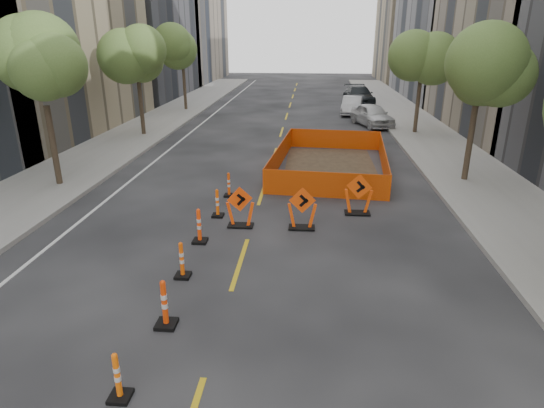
# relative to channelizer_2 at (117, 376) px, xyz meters

# --- Properties ---
(ground_plane) EXTENTS (140.00, 140.00, 0.00)m
(ground_plane) POSITION_rel_channelizer_2_xyz_m (1.32, 1.10, -0.47)
(ground_plane) COLOR black
(sidewalk_left) EXTENTS (4.00, 90.00, 0.15)m
(sidewalk_left) POSITION_rel_channelizer_2_xyz_m (-7.68, 13.10, -0.39)
(sidewalk_left) COLOR gray
(sidewalk_left) RESTS_ON ground
(sidewalk_right) EXTENTS (4.00, 90.00, 0.15)m
(sidewalk_right) POSITION_rel_channelizer_2_xyz_m (10.32, 13.10, -0.39)
(sidewalk_right) COLOR gray
(sidewalk_right) RESTS_ON ground
(bld_left_d) EXTENTS (12.00, 16.00, 14.00)m
(bld_left_d) POSITION_rel_channelizer_2_xyz_m (-15.68, 40.30, 6.53)
(bld_left_d) COLOR #4C4C51
(bld_left_d) RESTS_ON ground
(bld_left_e) EXTENTS (12.00, 20.00, 20.00)m
(bld_left_e) POSITION_rel_channelizer_2_xyz_m (-15.68, 56.70, 9.53)
(bld_left_e) COLOR gray
(bld_left_e) RESTS_ON ground
(bld_right_e) EXTENTS (12.00, 14.00, 16.00)m
(bld_right_e) POSITION_rel_channelizer_2_xyz_m (18.32, 59.70, 7.53)
(bld_right_e) COLOR tan
(bld_right_e) RESTS_ON ground
(tree_l_b) EXTENTS (2.80, 2.80, 5.95)m
(tree_l_b) POSITION_rel_channelizer_2_xyz_m (-7.08, 11.10, 4.06)
(tree_l_b) COLOR #382B1E
(tree_l_b) RESTS_ON ground
(tree_l_c) EXTENTS (2.80, 2.80, 5.95)m
(tree_l_c) POSITION_rel_channelizer_2_xyz_m (-7.08, 21.10, 4.06)
(tree_l_c) COLOR #382B1E
(tree_l_c) RESTS_ON ground
(tree_l_d) EXTENTS (2.80, 2.80, 5.95)m
(tree_l_d) POSITION_rel_channelizer_2_xyz_m (-7.08, 31.10, 4.06)
(tree_l_d) COLOR #382B1E
(tree_l_d) RESTS_ON ground
(tree_r_b) EXTENTS (2.80, 2.80, 5.95)m
(tree_r_b) POSITION_rel_channelizer_2_xyz_m (9.72, 13.10, 4.06)
(tree_r_b) COLOR #382B1E
(tree_r_b) RESTS_ON ground
(tree_r_c) EXTENTS (2.80, 2.80, 5.95)m
(tree_r_c) POSITION_rel_channelizer_2_xyz_m (9.72, 23.10, 4.06)
(tree_r_c) COLOR #382B1E
(tree_r_c) RESTS_ON ground
(channelizer_2) EXTENTS (0.37, 0.37, 0.94)m
(channelizer_2) POSITION_rel_channelizer_2_xyz_m (0.00, 0.00, 0.00)
(channelizer_2) COLOR #FE650A
(channelizer_2) RESTS_ON ground
(channelizer_3) EXTENTS (0.44, 0.44, 1.11)m
(channelizer_3) POSITION_rel_channelizer_2_xyz_m (0.17, 2.10, 0.09)
(channelizer_3) COLOR red
(channelizer_3) RESTS_ON ground
(channelizer_4) EXTENTS (0.39, 0.39, 0.99)m
(channelizer_4) POSITION_rel_channelizer_2_xyz_m (-0.04, 4.20, 0.02)
(channelizer_4) COLOR #E24F09
(channelizer_4) RESTS_ON ground
(channelizer_5) EXTENTS (0.43, 0.43, 1.08)m
(channelizer_5) POSITION_rel_channelizer_2_xyz_m (-0.08, 6.30, 0.07)
(channelizer_5) COLOR #F93E0A
(channelizer_5) RESTS_ON ground
(channelizer_6) EXTENTS (0.39, 0.39, 0.99)m
(channelizer_6) POSITION_rel_channelizer_2_xyz_m (0.05, 8.40, 0.03)
(channelizer_6) COLOR #E45309
(channelizer_6) RESTS_ON ground
(channelizer_7) EXTENTS (0.38, 0.38, 0.95)m
(channelizer_7) POSITION_rel_channelizer_2_xyz_m (0.08, 10.50, 0.01)
(channelizer_7) COLOR #DD4409
(channelizer_7) RESTS_ON ground
(chevron_sign_left) EXTENTS (1.05, 0.85, 1.37)m
(chevron_sign_left) POSITION_rel_channelizer_2_xyz_m (0.96, 7.59, 0.22)
(chevron_sign_left) COLOR #FF460A
(chevron_sign_left) RESTS_ON ground
(chevron_sign_center) EXTENTS (0.97, 0.62, 1.40)m
(chevron_sign_center) POSITION_rel_channelizer_2_xyz_m (2.96, 7.59, 0.23)
(chevron_sign_center) COLOR #EB4409
(chevron_sign_center) RESTS_ON ground
(chevron_sign_right) EXTENTS (1.09, 0.81, 1.46)m
(chevron_sign_right) POSITION_rel_channelizer_2_xyz_m (4.87, 9.02, 0.26)
(chevron_sign_right) COLOR #DC4309
(chevron_sign_right) RESTS_ON ground
(safety_fence) EXTENTS (5.51, 8.59, 1.02)m
(safety_fence) POSITION_rel_channelizer_2_xyz_m (4.14, 14.73, 0.04)
(safety_fence) COLOR #FF4E0D
(safety_fence) RESTS_ON ground
(parked_car_near) EXTENTS (2.98, 4.68, 1.48)m
(parked_car_near) POSITION_rel_channelizer_2_xyz_m (7.36, 25.71, 0.27)
(parked_car_near) COLOR silver
(parked_car_near) RESTS_ON ground
(parked_car_mid) EXTENTS (2.01, 4.28, 1.36)m
(parked_car_mid) POSITION_rel_channelizer_2_xyz_m (6.37, 30.55, 0.21)
(parked_car_mid) COLOR #AFB0B5
(parked_car_mid) RESTS_ON ground
(parked_car_far) EXTENTS (2.68, 5.67, 1.60)m
(parked_car_far) POSITION_rel_channelizer_2_xyz_m (7.41, 35.96, 0.33)
(parked_car_far) COLOR black
(parked_car_far) RESTS_ON ground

